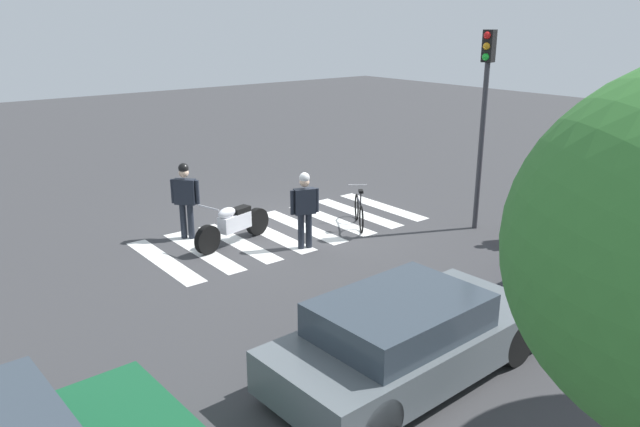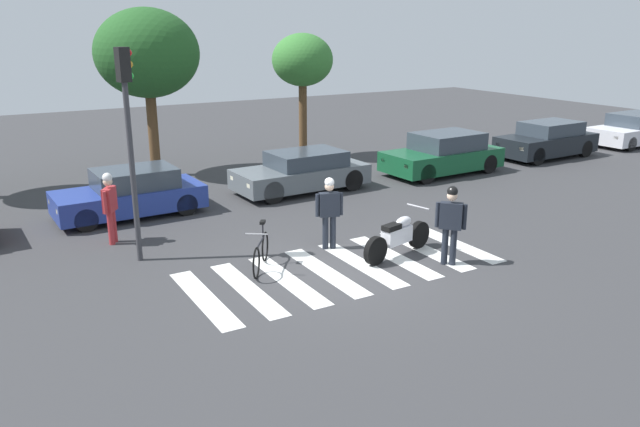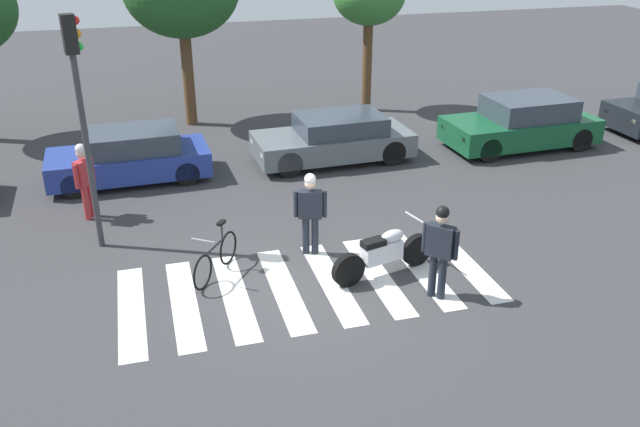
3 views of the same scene
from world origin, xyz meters
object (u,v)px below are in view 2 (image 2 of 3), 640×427
object	(u,v)px
car_grey_coupe	(302,172)
car_blue_hatchback	(131,194)
officer_on_foot	(329,208)
pedestrian_bystander	(110,203)
police_motorcycle	(398,237)
car_white_van	(635,130)
leaning_bicycle	(261,253)
officer_by_motorcycle	(451,220)
car_green_compact	(443,154)
car_black_suv	(547,140)
traffic_light_pole	(129,123)

from	to	relation	value
car_grey_coupe	car_blue_hatchback	bearing A→B (deg)	179.79
car_blue_hatchback	officer_on_foot	bearing A→B (deg)	-56.30
officer_on_foot	pedestrian_bystander	world-z (taller)	pedestrian_bystander
police_motorcycle	pedestrian_bystander	world-z (taller)	pedestrian_bystander
car_grey_coupe	car_white_van	bearing A→B (deg)	-0.90
car_white_van	leaning_bicycle	bearing A→B (deg)	-165.95
officer_on_foot	car_grey_coupe	distance (m)	5.37
police_motorcycle	officer_on_foot	distance (m)	1.70
officer_by_motorcycle	car_green_compact	size ratio (longest dim) A/B	0.41
leaning_bicycle	officer_by_motorcycle	world-z (taller)	officer_by_motorcycle
car_green_compact	car_blue_hatchback	bearing A→B (deg)	178.09
car_blue_hatchback	car_grey_coupe	size ratio (longest dim) A/B	0.93
officer_by_motorcycle	car_green_compact	distance (m)	8.90
car_blue_hatchback	car_green_compact	bearing A→B (deg)	-1.91
car_green_compact	car_grey_coupe	bearing A→B (deg)	176.44
car_white_van	car_grey_coupe	bearing A→B (deg)	179.10
pedestrian_bystander	car_blue_hatchback	xyz separation A→B (m)	(0.97, 2.07, -0.37)
car_black_suv	officer_on_foot	bearing A→B (deg)	-159.82
car_white_van	traffic_light_pole	distance (m)	22.78
police_motorcycle	leaning_bicycle	world-z (taller)	police_motorcycle
police_motorcycle	car_black_suv	distance (m)	13.16
pedestrian_bystander	car_white_van	size ratio (longest dim) A/B	0.39
officer_by_motorcycle	traffic_light_pole	bearing A→B (deg)	147.67
car_blue_hatchback	car_green_compact	size ratio (longest dim) A/B	0.92
police_motorcycle	leaning_bicycle	size ratio (longest dim) A/B	1.56
car_blue_hatchback	car_grey_coupe	bearing A→B (deg)	-0.21
pedestrian_bystander	officer_by_motorcycle	bearing A→B (deg)	-40.24
car_green_compact	car_black_suv	distance (m)	5.40
police_motorcycle	car_green_compact	size ratio (longest dim) A/B	0.50
car_blue_hatchback	car_black_suv	distance (m)	16.18
traffic_light_pole	leaning_bicycle	bearing A→B (deg)	-41.19
car_white_van	traffic_light_pole	world-z (taller)	traffic_light_pole
car_blue_hatchback	pedestrian_bystander	bearing A→B (deg)	-115.06
leaning_bicycle	traffic_light_pole	world-z (taller)	traffic_light_pole
officer_on_foot	officer_by_motorcycle	size ratio (longest dim) A/B	0.97
leaning_bicycle	officer_on_foot	bearing A→B (deg)	10.95
police_motorcycle	pedestrian_bystander	size ratio (longest dim) A/B	1.25
officer_on_foot	car_blue_hatchback	xyz separation A→B (m)	(-3.33, 4.99, -0.36)
leaning_bicycle	traffic_light_pole	size ratio (longest dim) A/B	0.30
police_motorcycle	car_green_compact	distance (m)	8.63
car_grey_coupe	officer_by_motorcycle	bearing A→B (deg)	-92.02
leaning_bicycle	car_black_suv	world-z (taller)	car_black_suv
officer_on_foot	police_motorcycle	bearing A→B (deg)	-47.73
car_black_suv	traffic_light_pole	size ratio (longest dim) A/B	0.92
officer_by_motorcycle	car_green_compact	xyz separation A→B (m)	(5.72, 6.81, -0.34)
officer_by_motorcycle	car_white_van	size ratio (longest dim) A/B	0.40
car_blue_hatchback	car_white_van	size ratio (longest dim) A/B	0.90
pedestrian_bystander	car_black_suv	size ratio (longest dim) A/B	0.41
officer_on_foot	car_grey_coupe	xyz separation A→B (m)	(1.99, 4.97, -0.36)
police_motorcycle	car_blue_hatchback	distance (m)	7.61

